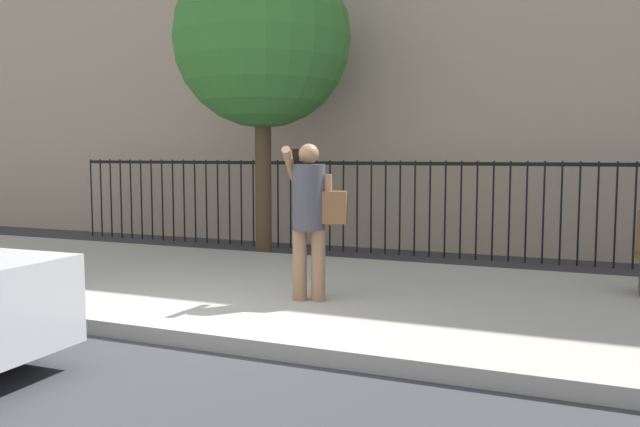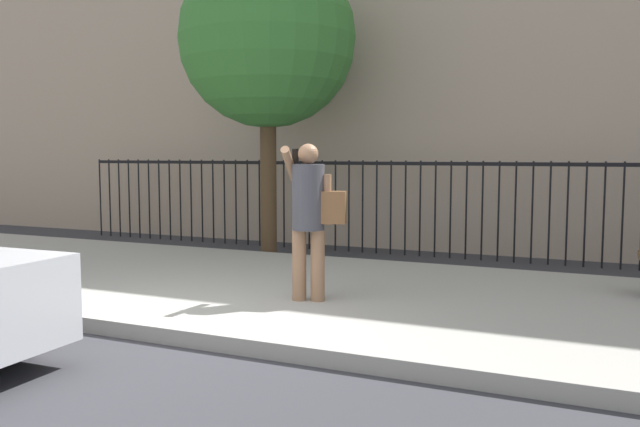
% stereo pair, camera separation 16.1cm
% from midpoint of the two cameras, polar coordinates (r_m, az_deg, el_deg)
% --- Properties ---
extents(ground_plane, '(60.00, 60.00, 0.00)m').
position_cam_midpoint_polar(ground_plane, '(6.19, -14.17, -10.90)').
color(ground_plane, '#333338').
extents(sidewalk, '(28.00, 4.40, 0.15)m').
position_cam_midpoint_polar(sidewalk, '(7.96, -4.24, -6.60)').
color(sidewalk, '#9E9B93').
rests_on(sidewalk, ground).
extents(building_facade, '(28.00, 4.00, 9.49)m').
position_cam_midpoint_polar(building_facade, '(14.00, 8.63, 17.71)').
color(building_facade, tan).
rests_on(building_facade, ground).
extents(iron_fence, '(12.03, 0.04, 1.60)m').
position_cam_midpoint_polar(iron_fence, '(11.20, 4.79, 1.70)').
color(iron_fence, black).
rests_on(iron_fence, ground).
extents(pedestrian_on_phone, '(0.70, 0.50, 1.66)m').
position_cam_midpoint_polar(pedestrian_on_phone, '(6.83, -0.14, 0.29)').
color(pedestrian_on_phone, '#936B4C').
rests_on(pedestrian_on_phone, sidewalk).
extents(street_tree_near, '(2.88, 2.88, 5.02)m').
position_cam_midpoint_polar(street_tree_near, '(10.94, -4.20, 14.96)').
color(street_tree_near, '#4C3823').
rests_on(street_tree_near, ground).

